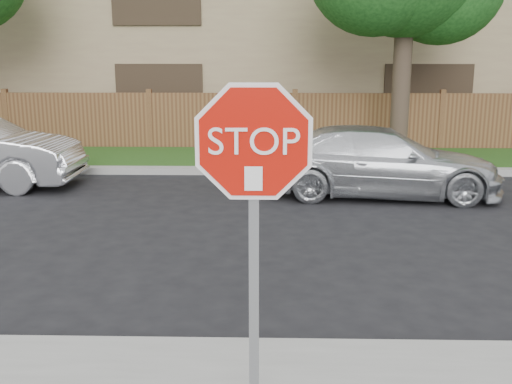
{
  "coord_description": "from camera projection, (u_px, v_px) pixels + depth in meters",
  "views": [
    {
      "loc": [
        -0.66,
        -5.09,
        2.68
      ],
      "look_at": [
        -0.76,
        -0.9,
        1.7
      ],
      "focal_mm": 42.0,
      "sensor_mm": 36.0,
      "label": 1
    }
  ],
  "objects": [
    {
      "name": "grass_strip",
      "position": [
        297.0,
        159.0,
        15.07
      ],
      "size": [
        70.0,
        3.0,
        0.12
      ],
      "primitive_type": "cube",
      "color": "#1E4714",
      "rests_on": "ground"
    },
    {
      "name": "far_curb",
      "position": [
        300.0,
        171.0,
        13.46
      ],
      "size": [
        70.0,
        0.3,
        0.15
      ],
      "primitive_type": "cube",
      "color": "gray",
      "rests_on": "ground"
    },
    {
      "name": "apartment_building",
      "position": [
        290.0,
        28.0,
        21.29
      ],
      "size": [
        35.2,
        9.2,
        7.2
      ],
      "color": "#977E5D",
      "rests_on": "ground"
    },
    {
      "name": "ground",
      "position": [
        340.0,
        349.0,
        5.55
      ],
      "size": [
        90.0,
        90.0,
        0.0
      ],
      "primitive_type": "plane",
      "color": "black",
      "rests_on": "ground"
    },
    {
      "name": "stop_sign",
      "position": [
        254.0,
        193.0,
        3.71
      ],
      "size": [
        1.01,
        0.13,
        2.55
      ],
      "color": "gray",
      "rests_on": "sidewalk_near"
    },
    {
      "name": "fence",
      "position": [
        295.0,
        122.0,
        16.46
      ],
      "size": [
        70.0,
        0.12,
        1.6
      ],
      "primitive_type": "cube",
      "color": "#54321D",
      "rests_on": "ground"
    },
    {
      "name": "sedan_right",
      "position": [
        379.0,
        162.0,
        11.36
      ],
      "size": [
        4.65,
        2.19,
        1.31
      ],
      "primitive_type": "imported",
      "rotation": [
        0.0,
        0.0,
        1.49
      ],
      "color": "silver",
      "rests_on": "ground"
    }
  ]
}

